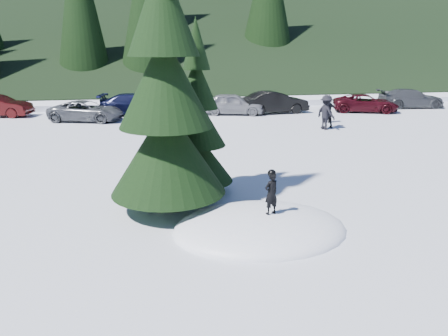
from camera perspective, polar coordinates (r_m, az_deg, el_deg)
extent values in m
plane|color=white|center=(11.32, 4.72, -8.06)|extent=(200.00, 200.00, 0.00)
ellipsoid|color=white|center=(11.32, 4.72, -8.06)|extent=(4.48, 3.52, 0.96)
cylinder|color=black|center=(12.42, -7.22, -2.47)|extent=(0.38, 0.38, 1.40)
cone|color=black|center=(12.12, -7.40, 2.44)|extent=(3.20, 3.20, 2.46)
cone|color=black|center=(11.83, -7.72, 11.23)|extent=(2.54, 2.54, 2.46)
cone|color=black|center=(11.83, -8.08, 20.24)|extent=(1.88, 1.88, 2.46)
cylinder|color=black|center=(13.88, -3.39, -1.24)|extent=(0.26, 0.26, 1.00)
cone|color=black|center=(13.70, -3.44, 1.39)|extent=(2.20, 2.20, 1.52)
cone|color=black|center=(13.46, -3.52, 6.14)|extent=(1.75, 1.75, 1.52)
cone|color=black|center=(13.32, -3.60, 11.02)|extent=(1.29, 1.29, 1.52)
cone|color=black|center=(13.27, -3.69, 15.97)|extent=(0.84, 0.84, 1.52)
imported|color=black|center=(10.89, 6.18, -3.30)|extent=(0.47, 0.40, 1.08)
imported|color=black|center=(25.32, 13.17, 7.18)|extent=(1.04, 0.89, 1.85)
imported|color=black|center=(27.06, 13.43, 7.35)|extent=(0.97, 0.67, 1.52)
imported|color=black|center=(24.85, 13.19, 7.07)|extent=(1.10, 1.40, 1.90)
imported|color=#515459|center=(28.26, -17.54, 7.11)|extent=(4.88, 3.26, 1.24)
imported|color=black|center=(29.79, -11.27, 8.14)|extent=(5.22, 2.92, 1.43)
imported|color=gray|center=(29.56, 1.16, 8.38)|extent=(4.50, 2.72, 1.43)
imported|color=black|center=(30.29, 6.65, 8.52)|extent=(4.70, 2.15, 1.50)
imported|color=#380A11|center=(32.21, 18.01, 8.05)|extent=(4.83, 3.38, 1.22)
imported|color=#414448|center=(35.60, 23.23, 8.36)|extent=(4.95, 2.41, 1.39)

